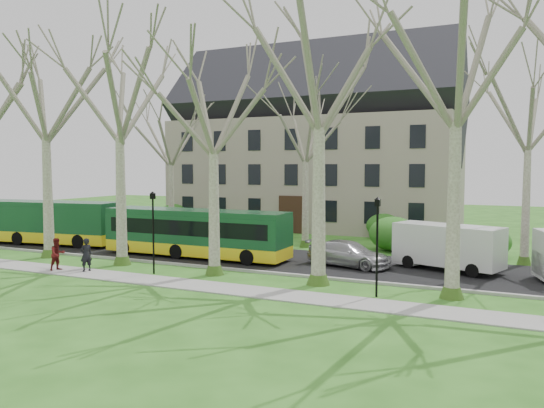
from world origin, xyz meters
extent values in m
plane|color=#2B601B|center=(0.00, 0.00, 0.00)|extent=(120.00, 120.00, 0.00)
cube|color=gray|center=(0.00, -2.50, 0.03)|extent=(70.00, 2.00, 0.06)
cube|color=black|center=(0.00, 5.50, 0.03)|extent=(80.00, 8.00, 0.06)
cube|color=#A5A39E|center=(0.00, 1.50, 0.07)|extent=(80.00, 0.25, 0.14)
cube|color=gray|center=(-6.00, 24.00, 5.00)|extent=(26.00, 12.00, 10.00)
cylinder|color=black|center=(-6.00, -1.00, 2.00)|extent=(0.10, 0.10, 4.00)
cube|color=black|center=(-6.00, -1.00, 4.15)|extent=(0.22, 0.22, 0.30)
cylinder|color=black|center=(6.00, -1.00, 2.00)|extent=(0.10, 0.10, 4.00)
cube|color=black|center=(6.00, -1.00, 4.15)|extent=(0.22, 0.22, 0.30)
ellipsoid|color=#295D1A|center=(-16.00, 12.00, 1.00)|extent=(2.60, 2.60, 2.00)
ellipsoid|color=#295D1A|center=(-10.00, 12.00, 1.00)|extent=(2.60, 2.60, 2.00)
ellipsoid|color=#295D1A|center=(4.00, 12.00, 1.00)|extent=(2.60, 2.60, 2.00)
ellipsoid|color=#295D1A|center=(10.00, 12.00, 1.00)|extent=(2.60, 2.60, 2.00)
ellipsoid|color=#295D1A|center=(-18.00, 18.00, 1.00)|extent=(2.60, 2.60, 2.00)
ellipsoid|color=#295D1A|center=(2.00, 18.00, 1.00)|extent=(2.60, 2.60, 2.00)
imported|color=#B2B1B6|center=(2.91, 5.16, 0.77)|extent=(5.22, 3.03, 1.42)
imported|color=black|center=(-9.60, -2.17, 0.95)|extent=(0.65, 0.77, 1.79)
imported|color=#5C1516|center=(-11.20, -2.64, 0.94)|extent=(0.83, 0.98, 1.76)
camera|label=1|loc=(11.41, -23.74, 5.74)|focal=35.00mm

